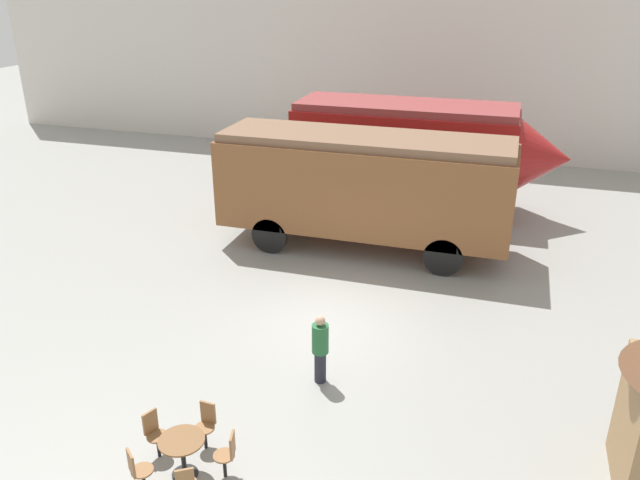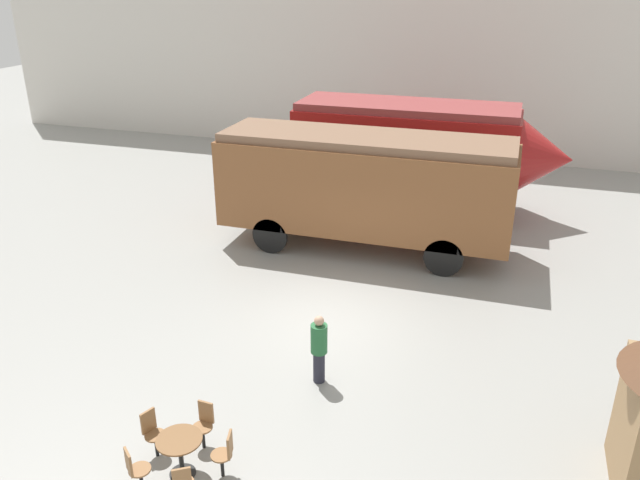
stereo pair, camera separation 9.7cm
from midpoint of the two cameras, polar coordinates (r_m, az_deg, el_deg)
The scene contains 10 objects.
ground_plane at distance 15.27m, azimuth 0.71°, elevation -7.16°, with size 80.00×80.00×0.00m, color gray.
backdrop_wall at distance 28.59m, azimuth 10.34°, elevation 16.40°, with size 44.00×0.15×9.00m.
streamlined_locomotive at distance 21.97m, azimuth 9.72°, elevation 8.43°, with size 9.21×2.76×3.68m.
passenger_coach_wooden at distance 18.37m, azimuth 4.29°, elevation 5.24°, with size 8.51×2.56×3.49m.
cafe_table_near at distance 11.02m, azimuth -12.43°, elevation -18.06°, with size 0.76×0.76×0.73m.
cafe_chair_0 at distance 11.51m, azimuth -10.29°, elevation -16.02°, with size 0.36×0.36×0.87m.
cafe_chair_1 at distance 11.53m, azimuth -14.86°, elevation -16.45°, with size 0.39×0.38×0.87m.
cafe_chair_2 at distance 10.90m, azimuth -16.32°, elevation -19.36°, with size 0.40×0.41×0.87m.
cafe_chair_4 at distance 10.88m, azimuth -8.37°, elevation -18.61°, with size 0.38×0.36×0.87m.
visitor_person at distance 12.69m, azimuth 0.13°, elevation -9.75°, with size 0.34×0.34×1.52m.
Camera 2 is at (3.88, -12.59, 7.72)m, focal length 35.00 mm.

